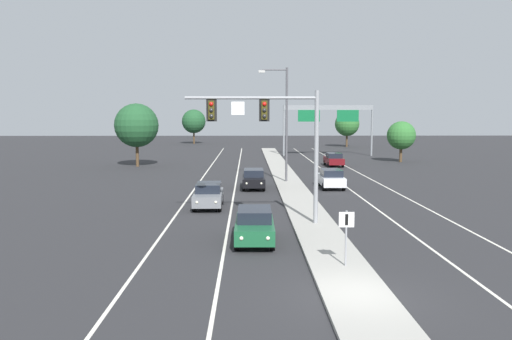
# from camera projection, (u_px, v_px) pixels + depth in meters

# --- Properties ---
(ground_plane) EXTENTS (260.00, 260.00, 0.00)m
(ground_plane) POSITION_uv_depth(u_px,v_px,m) (357.00, 298.00, 16.73)
(ground_plane) COLOR #28282B
(median_island) EXTENTS (2.40, 110.00, 0.15)m
(median_island) POSITION_uv_depth(u_px,v_px,m) (300.00, 202.00, 34.61)
(median_island) COLOR #9E9B93
(median_island) RESTS_ON ground
(lane_stripe_oncoming_center) EXTENTS (0.14, 100.00, 0.01)m
(lane_stripe_oncoming_center) POSITION_uv_depth(u_px,v_px,m) (235.00, 188.00, 41.50)
(lane_stripe_oncoming_center) COLOR silver
(lane_stripe_oncoming_center) RESTS_ON ground
(lane_stripe_receding_center) EXTENTS (0.14, 100.00, 0.01)m
(lane_stripe_receding_center) POSITION_uv_depth(u_px,v_px,m) (348.00, 188.00, 41.65)
(lane_stripe_receding_center) COLOR silver
(lane_stripe_receding_center) RESTS_ON ground
(edge_stripe_left) EXTENTS (0.14, 100.00, 0.01)m
(edge_stripe_left) POSITION_uv_depth(u_px,v_px,m) (195.00, 188.00, 41.44)
(edge_stripe_left) COLOR silver
(edge_stripe_left) RESTS_ON ground
(edge_stripe_right) EXTENTS (0.14, 100.00, 0.01)m
(edge_stripe_right) POSITION_uv_depth(u_px,v_px,m) (388.00, 188.00, 41.71)
(edge_stripe_right) COLOR silver
(edge_stripe_right) RESTS_ON ground
(overhead_signal_mast) EXTENTS (7.17, 0.44, 7.20)m
(overhead_signal_mast) POSITION_uv_depth(u_px,v_px,m) (274.00, 128.00, 26.94)
(overhead_signal_mast) COLOR gray
(overhead_signal_mast) RESTS_ON median_island
(median_sign_post) EXTENTS (0.60, 0.10, 2.20)m
(median_sign_post) POSITION_uv_depth(u_px,v_px,m) (346.00, 230.00, 19.59)
(median_sign_post) COLOR gray
(median_sign_post) RESTS_ON median_island
(street_lamp_median) EXTENTS (2.58, 0.28, 10.00)m
(street_lamp_median) POSITION_uv_depth(u_px,v_px,m) (284.00, 118.00, 44.24)
(street_lamp_median) COLOR #4C4C51
(street_lamp_median) RESTS_ON median_island
(car_oncoming_green) EXTENTS (1.86, 4.49, 1.58)m
(car_oncoming_green) POSITION_uv_depth(u_px,v_px,m) (255.00, 225.00, 24.02)
(car_oncoming_green) COLOR #195633
(car_oncoming_green) RESTS_ON ground
(car_oncoming_grey) EXTENTS (1.87, 4.49, 1.58)m
(car_oncoming_grey) POSITION_uv_depth(u_px,v_px,m) (209.00, 195.00, 32.99)
(car_oncoming_grey) COLOR slate
(car_oncoming_grey) RESTS_ON ground
(car_oncoming_black) EXTENTS (1.82, 4.47, 1.58)m
(car_oncoming_black) POSITION_uv_depth(u_px,v_px,m) (254.00, 179.00, 41.42)
(car_oncoming_black) COLOR black
(car_oncoming_black) RESTS_ON ground
(car_receding_white) EXTENTS (1.83, 4.47, 1.58)m
(car_receding_white) POSITION_uv_depth(u_px,v_px,m) (331.00, 178.00, 41.66)
(car_receding_white) COLOR silver
(car_receding_white) RESTS_ON ground
(car_receding_darkred) EXTENTS (1.85, 4.48, 1.58)m
(car_receding_darkred) POSITION_uv_depth(u_px,v_px,m) (334.00, 159.00, 59.34)
(car_receding_darkred) COLOR #5B0F14
(car_receding_darkred) RESTS_ON ground
(highway_sign_gantry) EXTENTS (13.28, 0.42, 7.50)m
(highway_sign_gantry) POSITION_uv_depth(u_px,v_px,m) (328.00, 114.00, 73.71)
(highway_sign_gantry) COLOR gray
(highway_sign_gantry) RESTS_ON ground
(tree_far_right_c) EXTENTS (3.62, 3.62, 5.23)m
(tree_far_right_c) POSITION_uv_depth(u_px,v_px,m) (401.00, 135.00, 64.29)
(tree_far_right_c) COLOR #4C3823
(tree_far_right_c) RESTS_ON ground
(tree_far_right_b) EXTENTS (4.57, 4.57, 6.62)m
(tree_far_right_b) POSITION_uv_depth(u_px,v_px,m) (347.00, 124.00, 94.58)
(tree_far_right_b) COLOR #4C3823
(tree_far_right_b) RESTS_ON ground
(tree_far_left_a) EXTENTS (4.95, 4.95, 7.16)m
(tree_far_left_a) POSITION_uv_depth(u_px,v_px,m) (194.00, 121.00, 104.75)
(tree_far_left_a) COLOR #4C3823
(tree_far_left_a) RESTS_ON ground
(tree_far_left_c) EXTENTS (5.10, 5.10, 7.37)m
(tree_far_left_c) POSITION_uv_depth(u_px,v_px,m) (137.00, 125.00, 58.52)
(tree_far_left_c) COLOR #4C3823
(tree_far_left_c) RESTS_ON ground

